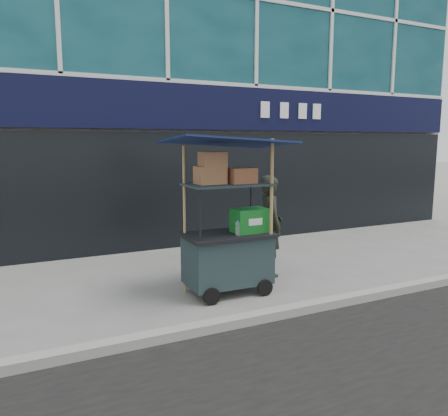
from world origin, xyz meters
TOP-DOWN VIEW (x-y plane):
  - ground at (0.00, 0.00)m, footprint 80.00×80.00m
  - curb at (0.00, -0.20)m, footprint 80.00×0.18m
  - vendor_cart at (-0.11, 0.92)m, footprint 1.70×1.20m
  - vendor_man at (0.90, 1.42)m, footprint 0.52×0.68m

SIDE VIEW (x-z plane):
  - ground at x=0.00m, z-range 0.00..0.00m
  - curb at x=0.00m, z-range 0.00..0.12m
  - vendor_cart at x=-0.11m, z-range -0.34..1.95m
  - vendor_man at x=0.90m, z-range 0.00..1.66m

